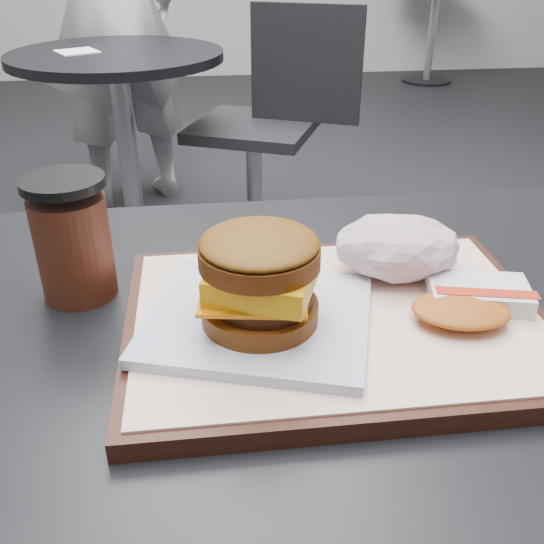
{
  "coord_description": "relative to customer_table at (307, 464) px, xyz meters",
  "views": [
    {
      "loc": [
        -0.09,
        -0.46,
        1.09
      ],
      "look_at": [
        -0.04,
        -0.01,
        0.83
      ],
      "focal_mm": 40.0,
      "sensor_mm": 36.0,
      "label": 1
    }
  ],
  "objects": [
    {
      "name": "customer_table",
      "position": [
        0.0,
        0.0,
        0.0
      ],
      "size": [
        0.8,
        0.6,
        0.77
      ],
      "color": "#A5A5AA",
      "rests_on": "ground"
    },
    {
      "name": "serving_tray",
      "position": [
        0.02,
        -0.01,
        0.2
      ],
      "size": [
        0.38,
        0.28,
        0.02
      ],
      "color": "black",
      "rests_on": "customer_table"
    },
    {
      "name": "breakfast_sandwich",
      "position": [
        -0.05,
        -0.03,
        0.24
      ],
      "size": [
        0.23,
        0.22,
        0.09
      ],
      "color": "white",
      "rests_on": "serving_tray"
    },
    {
      "name": "hash_brown",
      "position": [
        0.14,
        -0.03,
        0.22
      ],
      "size": [
        0.13,
        0.1,
        0.02
      ],
      "color": "silver",
      "rests_on": "serving_tray"
    },
    {
      "name": "crumpled_wrapper",
      "position": [
        0.09,
        0.05,
        0.23
      ],
      "size": [
        0.13,
        0.1,
        0.06
      ],
      "primitive_type": null,
      "color": "silver",
      "rests_on": "serving_tray"
    },
    {
      "name": "coffee_cup",
      "position": [
        -0.22,
        0.08,
        0.24
      ],
      "size": [
        0.08,
        0.08,
        0.12
      ],
      "color": "#411A0F",
      "rests_on": "customer_table"
    },
    {
      "name": "neighbor_table",
      "position": [
        -0.35,
        1.65,
        -0.03
      ],
      "size": [
        0.7,
        0.7,
        0.75
      ],
      "color": "black",
      "rests_on": "ground"
    },
    {
      "name": "napkin",
      "position": [
        -0.47,
        1.65,
        0.17
      ],
      "size": [
        0.16,
        0.16,
        0.0
      ],
      "primitive_type": "cube",
      "rotation": [
        0.0,
        0.0,
        0.49
      ],
      "color": "white",
      "rests_on": "neighbor_table"
    },
    {
      "name": "neighbor_chair",
      "position": [
        0.17,
        1.73,
        -0.07
      ],
      "size": [
        0.66,
        0.55,
        0.88
      ],
      "color": "#A8A8AD",
      "rests_on": "ground"
    },
    {
      "name": "patron",
      "position": [
        -0.42,
        2.23,
        0.26
      ],
      "size": [
        0.73,
        0.63,
        1.7
      ],
      "primitive_type": "imported",
      "rotation": [
        0.0,
        0.0,
        3.57
      ],
      "color": "silver",
      "rests_on": "ground"
    },
    {
      "name": "bg_table_far",
      "position": [
        1.8,
        4.5,
        -0.02
      ],
      "size": [
        0.66,
        0.66,
        0.75
      ],
      "color": "black",
      "rests_on": "ground"
    }
  ]
}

